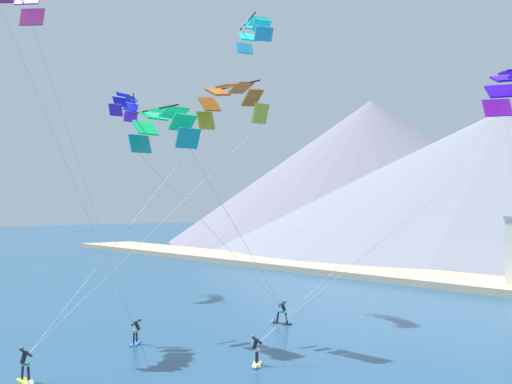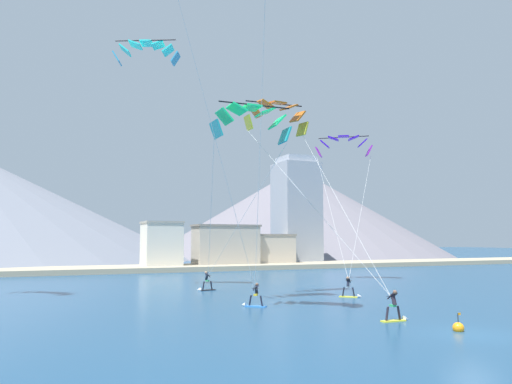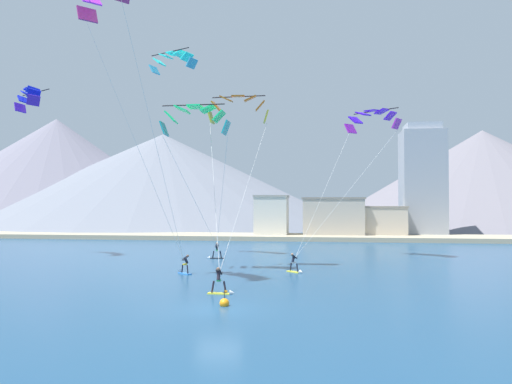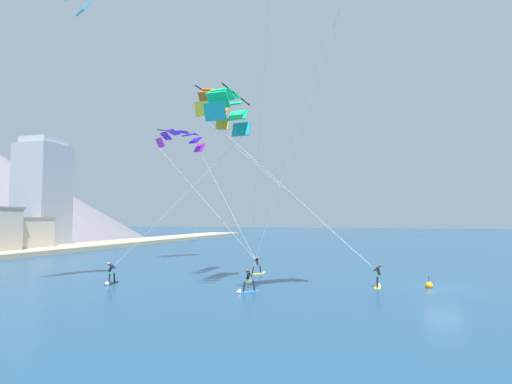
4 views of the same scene
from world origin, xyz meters
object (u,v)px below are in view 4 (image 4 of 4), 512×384
at_px(kitesurfer_near_trail, 246,286).
at_px(parafoil_kite_mid_center, 215,106).
at_px(parafoil_kite_near_lead, 181,139).
at_px(parafoil_kite_far_left, 229,108).
at_px(kitesurfer_far_left, 110,277).
at_px(kitesurfer_mid_center, 378,279).
at_px(race_marker_buoy, 429,286).
at_px(kitesurfer_near_lead, 259,269).

height_order(kitesurfer_near_trail, parafoil_kite_mid_center, parafoil_kite_mid_center).
xyz_separation_m(parafoil_kite_near_lead, parafoil_kite_far_left, (-16.23, -12.71, -1.66)).
relative_size(kitesurfer_far_left, parafoil_kite_far_left, 0.14).
height_order(kitesurfer_mid_center, parafoil_kite_mid_center, parafoil_kite_mid_center).
xyz_separation_m(kitesurfer_mid_center, race_marker_buoy, (0.90, -3.62, -0.41)).
relative_size(kitesurfer_near_trail, kitesurfer_far_left, 0.93).
height_order(kitesurfer_near_lead, parafoil_kite_far_left, parafoil_kite_far_left).
relative_size(parafoil_kite_mid_center, race_marker_buoy, 14.07).
bearing_deg(race_marker_buoy, kitesurfer_near_trail, 115.62).
distance_m(kitesurfer_far_left, parafoil_kite_near_lead, 22.20).
xyz_separation_m(parafoil_kite_mid_center, parafoil_kite_far_left, (-3.35, -2.54, -1.32)).
xyz_separation_m(kitesurfer_near_lead, kitesurfer_far_left, (-9.04, 9.46, 0.06)).
bearing_deg(parafoil_kite_near_lead, race_marker_buoy, -112.10).
height_order(parafoil_kite_mid_center, parafoil_kite_far_left, parafoil_kite_mid_center).
bearing_deg(race_marker_buoy, parafoil_kite_mid_center, 97.15).
distance_m(kitesurfer_mid_center, parafoil_kite_mid_center, 19.09).
bearing_deg(parafoil_kite_mid_center, kitesurfer_near_lead, -22.42).
distance_m(kitesurfer_near_trail, parafoil_kite_near_lead, 26.37).
relative_size(parafoil_kite_near_lead, race_marker_buoy, 14.39).
relative_size(kitesurfer_near_lead, parafoil_kite_far_left, 0.13).
relative_size(kitesurfer_near_trail, kitesurfer_mid_center, 0.91).
bearing_deg(race_marker_buoy, kitesurfer_far_left, 103.71).
bearing_deg(race_marker_buoy, parafoil_kite_far_left, 111.23).
relative_size(kitesurfer_mid_center, parafoil_kite_far_left, 0.14).
xyz_separation_m(kitesurfer_mid_center, parafoil_kite_far_left, (-4.51, 10.31, 12.74)).
height_order(kitesurfer_mid_center, parafoil_kite_near_lead, parafoil_kite_near_lead).
bearing_deg(kitesurfer_mid_center, race_marker_buoy, -76.04).
xyz_separation_m(kitesurfer_near_trail, parafoil_kite_mid_center, (3.86, 4.11, 14.18)).
bearing_deg(race_marker_buoy, kitesurfer_near_lead, 77.18).
relative_size(kitesurfer_near_lead, kitesurfer_near_trail, 1.03).
distance_m(parafoil_kite_near_lead, parafoil_kite_mid_center, 16.42).
bearing_deg(kitesurfer_far_left, parafoil_kite_near_lead, 9.91).
bearing_deg(kitesurfer_far_left, parafoil_kite_far_left, -87.80).
height_order(kitesurfer_near_lead, kitesurfer_far_left, kitesurfer_far_left).
height_order(kitesurfer_mid_center, race_marker_buoy, kitesurfer_mid_center).
xyz_separation_m(kitesurfer_far_left, parafoil_kite_near_lead, (16.61, 2.90, 14.44)).
bearing_deg(kitesurfer_mid_center, parafoil_kite_mid_center, 95.18).
distance_m(kitesurfer_far_left, race_marker_buoy, 24.44).
bearing_deg(parafoil_kite_mid_center, kitesurfer_far_left, 117.13).
xyz_separation_m(parafoil_kite_near_lead, race_marker_buoy, (-10.82, -26.64, -14.82)).
distance_m(kitesurfer_near_trail, kitesurfer_far_left, 11.38).
height_order(kitesurfer_near_lead, kitesurfer_mid_center, kitesurfer_mid_center).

